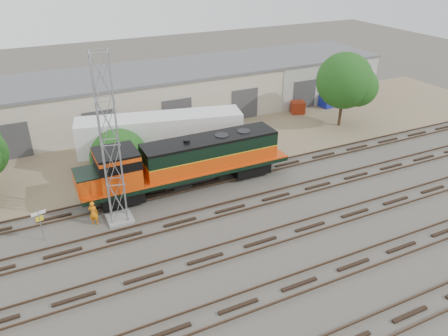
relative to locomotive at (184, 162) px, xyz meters
name	(u,v)px	position (x,y,z in m)	size (l,w,h in m)	color
ground	(240,220)	(1.87, -6.00, -2.36)	(140.00, 140.00, 0.00)	#47423A
dirt_strip	(170,143)	(1.87, 9.00, -2.35)	(80.00, 16.00, 0.02)	#726047
tracks	(261,242)	(1.87, -9.00, -2.29)	(80.00, 20.40, 0.28)	black
warehouse	(145,95)	(1.92, 16.98, 0.29)	(58.40, 10.40, 5.30)	beige
locomotive	(184,162)	(0.00, 0.00, 0.00)	(17.13, 3.01, 4.12)	black
signal_tower	(110,146)	(-5.88, -2.23, 3.49)	(1.77, 1.77, 12.01)	gray
sign_post	(40,220)	(-11.05, -2.44, -0.75)	(0.93, 0.25, 2.30)	gray
worker	(93,213)	(-7.60, -1.97, -1.45)	(0.67, 0.44, 1.83)	orange
semi_trailer	(165,133)	(0.28, 5.41, 0.41)	(14.62, 5.91, 4.41)	silver
dumpster_blue	(327,101)	(22.81, 11.09, -1.61)	(1.60, 1.50, 1.50)	#16239B
dumpster_red	(298,107)	(18.28, 10.78, -1.66)	(1.50, 1.40, 1.40)	maroon
tree_mid	(123,159)	(-4.04, 3.46, -0.39)	(4.99, 4.75, 4.75)	#382619
tree_east	(348,82)	(20.47, 5.35, 2.47)	(6.16, 5.87, 7.93)	#382619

